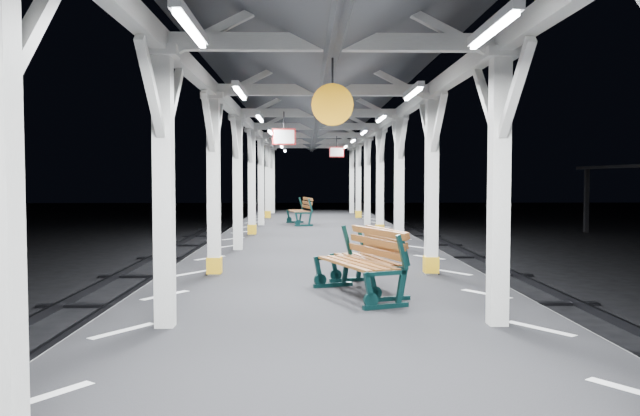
{
  "coord_description": "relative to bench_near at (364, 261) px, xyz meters",
  "views": [
    {
      "loc": [
        -0.32,
        -9.42,
        2.78
      ],
      "look_at": [
        -0.04,
        2.63,
        2.2
      ],
      "focal_mm": 35.0,
      "sensor_mm": 36.0,
      "label": 1
    }
  ],
  "objects": [
    {
      "name": "ground",
      "position": [
        -0.55,
        0.14,
        -1.54
      ],
      "size": [
        120.0,
        120.0,
        0.0
      ],
      "primitive_type": "plane",
      "color": "black",
      "rests_on": "ground"
    },
    {
      "name": "platform",
      "position": [
        -0.55,
        0.14,
        -1.04
      ],
      "size": [
        6.0,
        50.0,
        1.0
      ],
      "primitive_type": "cube",
      "color": "black",
      "rests_on": "ground"
    },
    {
      "name": "hazard_stripes_left",
      "position": [
        -3.0,
        0.14,
        -0.54
      ],
      "size": [
        1.0,
        48.0,
        0.01
      ],
      "primitive_type": "cube",
      "color": "silver",
      "rests_on": "platform"
    },
    {
      "name": "hazard_stripes_right",
      "position": [
        1.9,
        0.14,
        -0.54
      ],
      "size": [
        1.0,
        48.0,
        0.01
      ],
      "primitive_type": "cube",
      "color": "silver",
      "rests_on": "platform"
    },
    {
      "name": "canopy",
      "position": [
        -0.55,
        0.13,
        3.01
      ],
      "size": [
        5.4,
        49.0,
        4.65
      ],
      "color": "silver",
      "rests_on": "platform"
    },
    {
      "name": "bench_near",
      "position": [
        0.0,
        0.0,
        0.0
      ],
      "size": [
        1.31,
        2.0,
        1.02
      ],
      "rotation": [
        0.0,
        0.0,
        0.36
      ],
      "color": "#0B2A2A",
      "rests_on": "platform"
    },
    {
      "name": "bench_mid",
      "position": [
        0.2,
        0.52,
        -0.02
      ],
      "size": [
        1.14,
        1.93,
        0.98
      ],
      "rotation": [
        0.0,
        0.0,
        0.28
      ],
      "color": "#0B2A2A",
      "rests_on": "platform"
    },
    {
      "name": "bench_far",
      "position": [
        -1.02,
        14.5,
        0.01
      ],
      "size": [
        1.06,
        2.0,
        1.03
      ],
      "rotation": [
        0.0,
        0.0,
        0.2
      ],
      "color": "#0B2A2A",
      "rests_on": "platform"
    }
  ]
}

